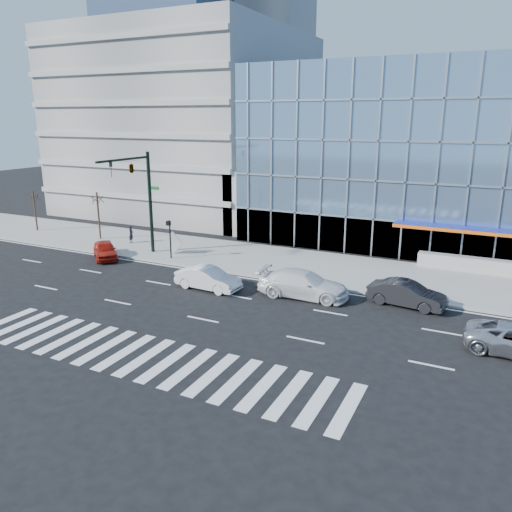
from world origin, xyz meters
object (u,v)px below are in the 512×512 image
at_px(street_tree_near, 97,199).
at_px(dark_sedan, 407,294).
at_px(white_sedan, 208,278).
at_px(white_suv, 303,284).
at_px(red_sedan, 105,250).
at_px(pedestrian, 131,234).
at_px(tilted_panel, 173,242).
at_px(traffic_signal, 137,179).
at_px(street_tree_far, 33,196).
at_px(ped_signal_post, 170,233).

relative_size(street_tree_near, dark_sedan, 0.95).
bearing_deg(white_sedan, white_suv, -74.10).
height_order(white_suv, red_sedan, white_suv).
distance_m(street_tree_near, white_suv, 22.59).
relative_size(street_tree_near, white_sedan, 0.97).
distance_m(pedestrian, tilted_panel, 5.57).
distance_m(traffic_signal, white_sedan, 11.03).
distance_m(street_tree_far, red_sedan, 13.63).
relative_size(white_suv, red_sedan, 1.40).
distance_m(red_sedan, pedestrian, 4.62).
xyz_separation_m(white_suv, white_sedan, (-6.00, -1.37, -0.10)).
height_order(white_suv, dark_sedan, white_suv).
distance_m(traffic_signal, tilted_panel, 5.67).
bearing_deg(street_tree_near, traffic_signal, -22.71).
xyz_separation_m(white_suv, red_sedan, (-17.05, 1.30, -0.13)).
height_order(street_tree_far, dark_sedan, street_tree_far).
bearing_deg(dark_sedan, white_suv, 108.72).
xyz_separation_m(ped_signal_post, street_tree_near, (-9.50, 2.56, 1.64)).
bearing_deg(traffic_signal, street_tree_far, 168.95).
height_order(white_suv, white_sedan, white_suv).
height_order(street_tree_near, dark_sedan, street_tree_near).
xyz_separation_m(traffic_signal, dark_sedan, (20.65, -1.57, -5.43)).
bearing_deg(street_tree_near, pedestrian, 1.13).
relative_size(white_sedan, red_sedan, 1.09).
bearing_deg(red_sedan, tilted_panel, -11.60).
xyz_separation_m(white_sedan, tilted_panel, (-6.77, 5.77, 0.35)).
distance_m(ped_signal_post, tilted_panel, 1.77).
xyz_separation_m(street_tree_far, pedestrian, (11.49, 0.07, -2.53)).
distance_m(white_suv, white_sedan, 6.15).
relative_size(street_tree_near, pedestrian, 2.76).
bearing_deg(street_tree_far, pedestrian, 0.34).
height_order(ped_signal_post, street_tree_near, street_tree_near).
bearing_deg(red_sedan, traffic_signal, -16.06).
relative_size(white_sedan, dark_sedan, 0.98).
distance_m(traffic_signal, white_suv, 15.84).
xyz_separation_m(ped_signal_post, tilted_panel, (-0.62, 1.27, -1.07)).
bearing_deg(pedestrian, white_sedan, -135.29).
height_order(traffic_signal, tilted_panel, traffic_signal).
distance_m(street_tree_far, pedestrian, 11.76).
xyz_separation_m(traffic_signal, white_sedan, (8.65, -4.13, -5.44)).
height_order(ped_signal_post, white_suv, ped_signal_post).
distance_m(street_tree_near, white_sedan, 17.45).
distance_m(ped_signal_post, white_sedan, 7.76).
xyz_separation_m(street_tree_near, tilted_panel, (8.88, -1.29, -2.71)).
relative_size(white_sedan, tilted_panel, 3.37).
bearing_deg(ped_signal_post, red_sedan, -159.32).
distance_m(white_suv, tilted_panel, 13.51).
relative_size(traffic_signal, street_tree_far, 2.07).
bearing_deg(white_sedan, dark_sedan, -74.85).
distance_m(ped_signal_post, red_sedan, 5.43).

